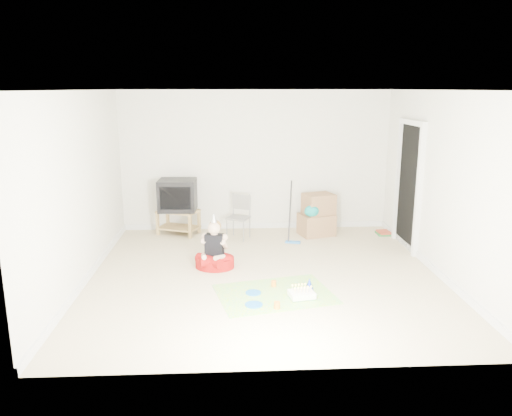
{
  "coord_description": "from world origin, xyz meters",
  "views": [
    {
      "loc": [
        -0.48,
        -6.75,
        2.63
      ],
      "look_at": [
        -0.1,
        0.4,
        0.9
      ],
      "focal_mm": 35.0,
      "sensor_mm": 36.0,
      "label": 1
    }
  ],
  "objects_px": {
    "folding_chair": "(238,218)",
    "cardboard_boxes": "(317,215)",
    "seated_woman": "(215,255)",
    "birthday_cake": "(302,295)",
    "crt_tv": "(178,195)",
    "tv_stand": "(178,220)"
  },
  "relations": [
    {
      "from": "tv_stand",
      "to": "seated_woman",
      "type": "bearing_deg",
      "value": -68.55
    },
    {
      "from": "folding_chair",
      "to": "birthday_cake",
      "type": "height_order",
      "value": "folding_chair"
    },
    {
      "from": "folding_chair",
      "to": "cardboard_boxes",
      "type": "xyz_separation_m",
      "value": [
        1.44,
        0.18,
        -0.02
      ]
    },
    {
      "from": "seated_woman",
      "to": "tv_stand",
      "type": "bearing_deg",
      "value": 111.45
    },
    {
      "from": "seated_woman",
      "to": "birthday_cake",
      "type": "xyz_separation_m",
      "value": [
        1.14,
        -1.2,
        -0.14
      ]
    },
    {
      "from": "seated_woman",
      "to": "birthday_cake",
      "type": "distance_m",
      "value": 1.66
    },
    {
      "from": "tv_stand",
      "to": "seated_woman",
      "type": "distance_m",
      "value": 1.95
    },
    {
      "from": "birthday_cake",
      "to": "seated_woman",
      "type": "bearing_deg",
      "value": 133.74
    },
    {
      "from": "crt_tv",
      "to": "cardboard_boxes",
      "type": "relative_size",
      "value": 0.88
    },
    {
      "from": "crt_tv",
      "to": "folding_chair",
      "type": "xyz_separation_m",
      "value": [
        1.1,
        -0.37,
        -0.34
      ]
    },
    {
      "from": "cardboard_boxes",
      "to": "seated_woman",
      "type": "distance_m",
      "value": 2.45
    },
    {
      "from": "cardboard_boxes",
      "to": "seated_woman",
      "type": "xyz_separation_m",
      "value": [
        -1.82,
        -1.62,
        -0.18
      ]
    },
    {
      "from": "birthday_cake",
      "to": "folding_chair",
      "type": "bearing_deg",
      "value": 106.09
    },
    {
      "from": "crt_tv",
      "to": "seated_woman",
      "type": "height_order",
      "value": "crt_tv"
    },
    {
      "from": "tv_stand",
      "to": "cardboard_boxes",
      "type": "relative_size",
      "value": 1.09
    },
    {
      "from": "crt_tv",
      "to": "seated_woman",
      "type": "xyz_separation_m",
      "value": [
        0.71,
        -1.82,
        -0.55
      ]
    },
    {
      "from": "cardboard_boxes",
      "to": "folding_chair",
      "type": "bearing_deg",
      "value": -173.03
    },
    {
      "from": "crt_tv",
      "to": "birthday_cake",
      "type": "xyz_separation_m",
      "value": [
        1.86,
        -3.01,
        -0.69
      ]
    },
    {
      "from": "seated_woman",
      "to": "birthday_cake",
      "type": "bearing_deg",
      "value": -46.26
    },
    {
      "from": "birthday_cake",
      "to": "tv_stand",
      "type": "bearing_deg",
      "value": 121.67
    },
    {
      "from": "folding_chair",
      "to": "birthday_cake",
      "type": "distance_m",
      "value": 2.77
    },
    {
      "from": "cardboard_boxes",
      "to": "seated_woman",
      "type": "height_order",
      "value": "seated_woman"
    }
  ]
}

